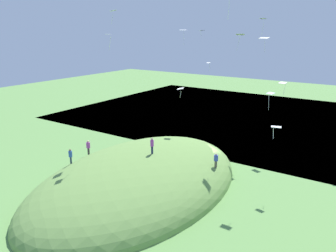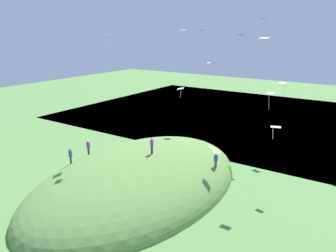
{
  "view_description": "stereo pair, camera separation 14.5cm",
  "coord_description": "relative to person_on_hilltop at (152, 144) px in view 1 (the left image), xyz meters",
  "views": [
    {
      "loc": [
        35.77,
        17.73,
        16.71
      ],
      "look_at": [
        2.35,
        -4.68,
        5.16
      ],
      "focal_mm": 35.87,
      "sensor_mm": 36.0,
      "label": 1
    },
    {
      "loc": [
        35.69,
        17.85,
        16.71
      ],
      "look_at": [
        2.35,
        -4.68,
        5.16
      ],
      "focal_mm": 35.87,
      "sensor_mm": 36.0,
      "label": 2
    }
  ],
  "objects": [
    {
      "name": "person_watching_kites",
      "position": [
        4.78,
        -7.45,
        -1.32
      ],
      "size": [
        0.46,
        0.46,
        1.69
      ],
      "rotation": [
        0.0,
        0.0,
        1.36
      ],
      "color": "#26364D",
      "rests_on": "grass_hill"
    },
    {
      "name": "kite_5",
      "position": [
        -21.99,
        -6.23,
        11.52
      ],
      "size": [
        1.02,
        0.82,
        1.17
      ],
      "color": "white"
    },
    {
      "name": "lake_water",
      "position": [
        -36.29,
        2.49,
        -5.27
      ],
      "size": [
        49.33,
        80.0,
        0.4
      ],
      "primitive_type": "cube",
      "color": "navy",
      "rests_on": "ground_plane"
    },
    {
      "name": "ground_plane",
      "position": [
        -8.68,
        2.49,
        -5.07
      ],
      "size": [
        160.0,
        160.0,
        0.0
      ],
      "primitive_type": "plane",
      "color": "#5D8D46"
    },
    {
      "name": "person_with_child",
      "position": [
        -4.11,
        5.59,
        -1.83
      ],
      "size": [
        0.64,
        0.64,
        1.66
      ],
      "rotation": [
        0.0,
        0.0,
        5.58
      ],
      "color": "#524C42",
      "rests_on": "grass_hill"
    },
    {
      "name": "person_near_shore",
      "position": [
        1.4,
        -8.32,
        -1.46
      ],
      "size": [
        0.53,
        0.53,
        1.77
      ],
      "rotation": [
        0.0,
        0.0,
        0.26
      ],
      "color": "#312C30",
      "rests_on": "grass_hill"
    },
    {
      "name": "kite_13",
      "position": [
        -2.83,
        -7.35,
        13.7
      ],
      "size": [
        1.33,
        1.29,
        1.59
      ],
      "color": "silver"
    },
    {
      "name": "kite_7",
      "position": [
        -7.75,
        8.7,
        10.78
      ],
      "size": [
        0.71,
        1.0,
        1.52
      ],
      "color": "white"
    },
    {
      "name": "kite_12",
      "position": [
        -18.74,
        4.71,
        12.93
      ],
      "size": [
        0.83,
        1.01,
        2.23
      ],
      "color": "white"
    },
    {
      "name": "kite_15",
      "position": [
        0.5,
        12.96,
        4.02
      ],
      "size": [
        0.74,
        0.91,
        1.12
      ],
      "color": "white"
    },
    {
      "name": "kite_6",
      "position": [
        -16.35,
        7.24,
        3.54
      ],
      "size": [
        1.06,
        1.23,
        2.3
      ],
      "color": "white"
    },
    {
      "name": "kite_14",
      "position": [
        0.09,
        -5.51,
        11.06
      ],
      "size": [
        0.97,
        0.93,
        1.78
      ],
      "color": "white"
    },
    {
      "name": "grass_hill",
      "position": [
        0.57,
        -1.34,
        -5.07
      ],
      "size": [
        29.45,
        18.04,
        7.94
      ],
      "primitive_type": "ellipsoid",
      "color": "#678F46",
      "rests_on": "ground_plane"
    },
    {
      "name": "kite_11",
      "position": [
        -9.69,
        5.29,
        11.05
      ],
      "size": [
        0.9,
        1.09,
        1.85
      ],
      "color": "silver"
    },
    {
      "name": "person_on_hilltop",
      "position": [
        0.0,
        0.0,
        0.0
      ],
      "size": [
        0.4,
        0.4,
        1.8
      ],
      "rotation": [
        0.0,
        0.0,
        4.83
      ],
      "color": "#1D2348",
      "rests_on": "grass_hill"
    },
    {
      "name": "kite_9",
      "position": [
        -9.12,
        10.63,
        6.16
      ],
      "size": [
        0.75,
        0.92,
        1.45
      ],
      "color": "white"
    },
    {
      "name": "kite_0",
      "position": [
        -20.87,
        -4.26,
        6.56
      ],
      "size": [
        0.49,
        0.65,
        1.22
      ],
      "color": "white"
    },
    {
      "name": "kite_3",
      "position": [
        -18.51,
        -7.59,
        11.51
      ],
      "size": [
        1.13,
        1.32,
        2.3
      ],
      "color": "white"
    },
    {
      "name": "kite_4",
      "position": [
        -10.01,
        -2.69,
        4.21
      ],
      "size": [
        1.44,
        1.26,
        1.39
      ],
      "color": "white"
    }
  ]
}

